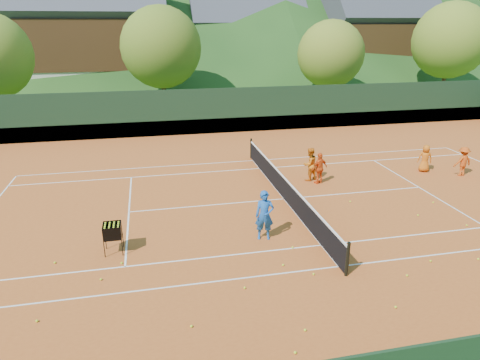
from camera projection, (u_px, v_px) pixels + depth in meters
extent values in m
plane|color=#2D5119|center=(284.00, 199.00, 18.12)|extent=(400.00, 400.00, 0.00)
cube|color=#AF4E1C|center=(284.00, 199.00, 18.11)|extent=(40.00, 24.00, 0.02)
imported|color=#1A54A9|center=(265.00, 215.00, 14.49)|extent=(0.71, 0.54, 1.75)
imported|color=orange|center=(310.00, 164.00, 20.02)|extent=(0.93, 0.85, 1.57)
imported|color=#F15515|center=(320.00, 168.00, 19.62)|extent=(0.93, 0.63, 1.47)
imported|color=#CF6012|center=(425.00, 158.00, 21.22)|extent=(0.78, 0.66, 1.37)
imported|color=#CA4911|center=(463.00, 161.00, 20.67)|extent=(0.97, 0.61, 1.43)
sphere|color=#C7EF27|center=(122.00, 263.00, 13.20)|extent=(0.07, 0.07, 0.07)
sphere|color=#C7EF27|center=(350.00, 202.00, 17.75)|extent=(0.07, 0.07, 0.07)
sphere|color=#C7EF27|center=(245.00, 288.00, 11.97)|extent=(0.07, 0.07, 0.07)
sphere|color=#C7EF27|center=(314.00, 274.00, 12.62)|extent=(0.07, 0.07, 0.07)
sphere|color=#C7EF27|center=(101.00, 279.00, 12.37)|extent=(0.07, 0.07, 0.07)
sphere|color=#C7EF27|center=(283.00, 265.00, 13.10)|extent=(0.07, 0.07, 0.07)
sphere|color=#C7EF27|center=(55.00, 263.00, 13.23)|extent=(0.07, 0.07, 0.07)
sphere|color=#C7EF27|center=(467.00, 225.00, 15.66)|extent=(0.07, 0.07, 0.07)
sphere|color=#C7EF27|center=(293.00, 247.00, 14.12)|extent=(0.07, 0.07, 0.07)
sphere|color=#C7EF27|center=(37.00, 321.00, 10.64)|extent=(0.07, 0.07, 0.07)
sphere|color=#C7EF27|center=(407.00, 275.00, 12.56)|extent=(0.07, 0.07, 0.07)
sphere|color=#C7EF27|center=(433.00, 202.00, 17.67)|extent=(0.07, 0.07, 0.07)
sphere|color=#C7EF27|center=(396.00, 307.00, 11.16)|extent=(0.07, 0.07, 0.07)
sphere|color=#C7EF27|center=(295.00, 353.00, 9.62)|extent=(0.07, 0.07, 0.07)
sphere|color=#C7EF27|center=(390.00, 355.00, 9.54)|extent=(0.07, 0.07, 0.07)
sphere|color=#C7EF27|center=(191.00, 326.00, 10.45)|extent=(0.07, 0.07, 0.07)
sphere|color=#C7EF27|center=(478.00, 259.00, 13.43)|extent=(0.07, 0.07, 0.07)
sphere|color=#C7EF27|center=(305.00, 330.00, 10.33)|extent=(0.07, 0.07, 0.07)
sphere|color=#C7EF27|center=(431.00, 261.00, 13.32)|extent=(0.07, 0.07, 0.07)
sphere|color=#C7EF27|center=(418.00, 215.00, 16.49)|extent=(0.07, 0.07, 0.07)
cube|color=silver|center=(339.00, 266.00, 13.08)|extent=(23.77, 0.06, 0.00)
cube|color=silver|center=(253.00, 160.00, 23.14)|extent=(23.77, 0.06, 0.00)
cube|color=white|center=(321.00, 245.00, 14.33)|extent=(23.77, 0.06, 0.00)
cube|color=white|center=(260.00, 168.00, 21.88)|extent=(23.77, 0.06, 0.00)
cube|color=white|center=(129.00, 212.00, 16.84)|extent=(0.06, 8.23, 0.00)
cube|color=silver|center=(419.00, 187.00, 19.37)|extent=(0.06, 8.23, 0.00)
cube|color=white|center=(284.00, 199.00, 18.11)|extent=(12.80, 0.06, 0.00)
cube|color=white|center=(284.00, 199.00, 18.11)|extent=(0.06, 10.97, 0.00)
cube|color=black|center=(284.00, 189.00, 17.95)|extent=(0.03, 11.97, 0.90)
cube|color=white|center=(285.00, 178.00, 17.79)|extent=(0.05, 11.97, 0.06)
cylinder|color=black|center=(348.00, 259.00, 12.43)|extent=(0.10, 0.10, 1.10)
cylinder|color=black|center=(251.00, 148.00, 23.41)|extent=(0.10, 0.10, 1.10)
cube|color=black|center=(230.00, 110.00, 28.60)|extent=(40.00, 0.05, 3.00)
cube|color=#195925|center=(230.00, 125.00, 28.94)|extent=(40.40, 0.05, 1.00)
cylinder|color=black|center=(104.00, 250.00, 13.51)|extent=(0.02, 0.02, 0.55)
cylinder|color=black|center=(122.00, 248.00, 13.62)|extent=(0.02, 0.02, 0.55)
cylinder|color=black|center=(106.00, 241.00, 14.01)|extent=(0.02, 0.02, 0.55)
cylinder|color=black|center=(123.00, 240.00, 14.12)|extent=(0.02, 0.02, 0.55)
cube|color=black|center=(113.00, 237.00, 13.72)|extent=(0.55, 0.55, 0.02)
cube|color=black|center=(112.00, 235.00, 13.39)|extent=(0.55, 0.02, 0.45)
cube|color=black|center=(113.00, 227.00, 13.89)|extent=(0.55, 0.02, 0.45)
cube|color=black|center=(103.00, 232.00, 13.59)|extent=(0.02, 0.55, 0.45)
cube|color=black|center=(121.00, 230.00, 13.69)|extent=(0.02, 0.55, 0.45)
sphere|color=#CCE526|center=(104.00, 229.00, 13.35)|extent=(0.07, 0.07, 0.07)
sphere|color=#CCE526|center=(105.00, 227.00, 13.47)|extent=(0.07, 0.07, 0.07)
sphere|color=#CCE526|center=(105.00, 225.00, 13.60)|extent=(0.07, 0.07, 0.07)
sphere|color=#CCE526|center=(106.00, 223.00, 13.72)|extent=(0.07, 0.07, 0.07)
sphere|color=#CCE526|center=(109.00, 228.00, 13.37)|extent=(0.07, 0.07, 0.07)
sphere|color=#CCE526|center=(109.00, 226.00, 13.50)|extent=(0.07, 0.07, 0.07)
sphere|color=#CCE526|center=(110.00, 225.00, 13.62)|extent=(0.07, 0.07, 0.07)
sphere|color=#CCE526|center=(110.00, 223.00, 13.75)|extent=(0.07, 0.07, 0.07)
sphere|color=#CCE526|center=(114.00, 228.00, 13.40)|extent=(0.07, 0.07, 0.07)
sphere|color=#CCE526|center=(114.00, 226.00, 13.53)|extent=(0.07, 0.07, 0.07)
sphere|color=#CCE526|center=(114.00, 224.00, 13.65)|extent=(0.07, 0.07, 0.07)
sphere|color=#CCE526|center=(114.00, 222.00, 13.78)|extent=(0.07, 0.07, 0.07)
sphere|color=#CCE526|center=(118.00, 228.00, 13.43)|extent=(0.07, 0.07, 0.07)
sphere|color=#CCE526|center=(118.00, 226.00, 13.55)|extent=(0.07, 0.07, 0.07)
sphere|color=#CCE526|center=(118.00, 224.00, 13.68)|extent=(0.07, 0.07, 0.07)
sphere|color=#CCE526|center=(119.00, 222.00, 13.80)|extent=(0.07, 0.07, 0.07)
cube|color=beige|center=(99.00, 82.00, 43.16)|extent=(12.00, 9.00, 2.88)
cube|color=#381F0F|center=(95.00, 44.00, 41.89)|extent=(12.24, 9.18, 4.48)
cube|color=#42424A|center=(92.00, 12.00, 40.90)|extent=(13.80, 9.93, 9.93)
cube|color=beige|center=(245.00, 75.00, 50.05)|extent=(11.00, 8.00, 2.52)
cube|color=#341F0E|center=(245.00, 46.00, 48.94)|extent=(11.22, 8.16, 3.92)
cube|color=#3F3F46|center=(245.00, 23.00, 48.05)|extent=(12.65, 8.82, 8.82)
cube|color=beige|center=(371.00, 75.00, 49.12)|extent=(10.00, 8.00, 2.70)
cube|color=#351F0E|center=(374.00, 44.00, 47.93)|extent=(10.20, 8.16, 4.20)
cube|color=#3C3C43|center=(377.00, 18.00, 46.99)|extent=(11.50, 8.82, 8.82)
cylinder|color=#422A1A|center=(164.00, 95.00, 35.17)|extent=(0.36, 0.36, 2.88)
sphere|color=#456A1C|center=(161.00, 47.00, 33.87)|extent=(6.40, 6.40, 6.40)
cylinder|color=#42281A|center=(328.00, 94.00, 37.08)|extent=(0.36, 0.36, 2.52)
sphere|color=#55751F|center=(331.00, 54.00, 35.95)|extent=(5.60, 5.60, 5.60)
cylinder|color=#42281A|center=(443.00, 85.00, 40.28)|extent=(0.36, 0.36, 3.06)
sphere|color=#52761F|center=(450.00, 40.00, 38.90)|extent=(6.80, 6.80, 6.80)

